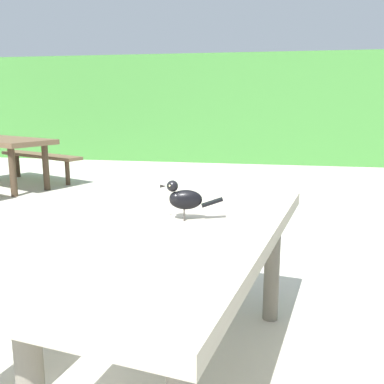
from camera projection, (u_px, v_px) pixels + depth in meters
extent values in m
cube|color=#428438|center=(244.00, 109.00, 9.78)|extent=(28.00, 2.18, 2.22)
cube|color=#B2A893|center=(185.00, 234.00, 1.89)|extent=(1.06, 1.90, 0.07)
cylinder|color=slate|center=(187.00, 254.00, 2.70)|extent=(0.09, 0.09, 0.67)
cylinder|color=slate|center=(272.00, 266.00, 2.52)|extent=(0.09, 0.09, 0.67)
cube|color=#B2A893|center=(57.00, 274.00, 2.19)|extent=(0.57, 1.73, 0.05)
cylinder|color=slate|center=(122.00, 270.00, 2.82)|extent=(0.07, 0.07, 0.39)
cube|color=#B2A893|center=(350.00, 323.00, 1.71)|extent=(0.57, 1.73, 0.05)
cylinder|color=slate|center=(349.00, 304.00, 2.34)|extent=(0.07, 0.07, 0.39)
ellipsoid|color=black|center=(186.00, 200.00, 1.96)|extent=(0.16, 0.10, 0.09)
ellipsoid|color=black|center=(177.00, 198.00, 1.96)|extent=(0.08, 0.07, 0.06)
sphere|color=black|center=(172.00, 186.00, 1.94)|extent=(0.05, 0.05, 0.05)
sphere|color=#EAE08C|center=(170.00, 186.00, 1.92)|extent=(0.01, 0.01, 0.01)
sphere|color=#EAE08C|center=(170.00, 184.00, 1.96)|extent=(0.01, 0.01, 0.01)
cone|color=black|center=(163.00, 186.00, 1.94)|extent=(0.03, 0.02, 0.02)
cube|color=black|center=(212.00, 202.00, 1.96)|extent=(0.10, 0.06, 0.04)
cylinder|color=#47423D|center=(184.00, 215.00, 1.96)|extent=(0.01, 0.01, 0.05)
cylinder|color=#47423D|center=(184.00, 213.00, 1.99)|extent=(0.01, 0.01, 0.05)
cylinder|color=#423324|center=(13.00, 172.00, 5.83)|extent=(0.09, 0.09, 0.67)
cylinder|color=#423324|center=(46.00, 167.00, 6.25)|extent=(0.09, 0.09, 0.67)
cube|color=brown|center=(40.00, 155.00, 6.98)|extent=(1.68, 0.94, 0.05)
cylinder|color=#423324|center=(68.00, 172.00, 6.67)|extent=(0.07, 0.07, 0.39)
cylinder|color=#423324|center=(18.00, 166.00, 7.38)|extent=(0.07, 0.07, 0.39)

